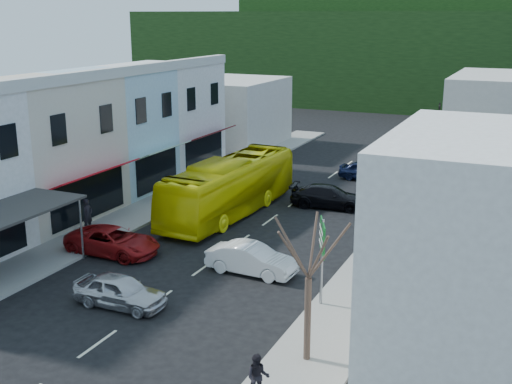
% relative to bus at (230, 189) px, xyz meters
% --- Properties ---
extents(ground, '(120.00, 120.00, 0.00)m').
position_rel_bus_xyz_m(ground, '(2.66, -8.14, -1.55)').
color(ground, black).
rests_on(ground, ground).
extents(sidewalk_left, '(3.00, 52.00, 0.15)m').
position_rel_bus_xyz_m(sidewalk_left, '(-4.84, 1.86, -1.48)').
color(sidewalk_left, gray).
rests_on(sidewalk_left, ground).
extents(sidewalk_right, '(3.00, 52.00, 0.15)m').
position_rel_bus_xyz_m(sidewalk_right, '(10.16, 1.86, -1.48)').
color(sidewalk_right, gray).
rests_on(sidewalk_right, ground).
extents(shopfront_row, '(8.25, 30.00, 8.00)m').
position_rel_bus_xyz_m(shopfront_row, '(-9.84, -3.14, 2.45)').
color(shopfront_row, beige).
rests_on(shopfront_row, ground).
extents(distant_block_left, '(8.00, 10.00, 6.00)m').
position_rel_bus_xyz_m(distant_block_left, '(-9.34, 18.86, 1.45)').
color(distant_block_left, '#B7B2A8').
rests_on(distant_block_left, ground).
extents(distant_block_right, '(8.00, 12.00, 7.00)m').
position_rel_bus_xyz_m(distant_block_right, '(13.66, 21.86, 1.95)').
color(distant_block_right, '#B7B2A8').
rests_on(distant_block_right, ground).
extents(hillside, '(80.00, 26.00, 14.00)m').
position_rel_bus_xyz_m(hillside, '(1.20, 56.95, 5.18)').
color(hillside, black).
rests_on(hillside, ground).
extents(bus, '(3.01, 11.70, 3.10)m').
position_rel_bus_xyz_m(bus, '(0.00, 0.00, 0.00)').
color(bus, yellow).
rests_on(bus, ground).
extents(car_silver, '(4.42, 1.86, 1.40)m').
position_rel_bus_xyz_m(car_silver, '(1.55, -13.20, -0.85)').
color(car_silver, silver).
rests_on(car_silver, ground).
extents(car_white, '(4.47, 1.99, 1.40)m').
position_rel_bus_xyz_m(car_white, '(4.99, -7.84, -0.85)').
color(car_white, silver).
rests_on(car_white, ground).
extents(car_red, '(4.61, 1.93, 1.40)m').
position_rel_bus_xyz_m(car_red, '(-2.34, -8.40, -0.85)').
color(car_red, maroon).
rests_on(car_red, ground).
extents(car_black_near, '(4.67, 2.32, 1.40)m').
position_rel_bus_xyz_m(car_black_near, '(4.96, 3.73, -0.85)').
color(car_black_near, black).
rests_on(car_black_near, ground).
extents(car_navy_mid, '(4.53, 2.14, 1.40)m').
position_rel_bus_xyz_m(car_navy_mid, '(5.38, 11.27, -0.85)').
color(car_navy_mid, black).
rests_on(car_navy_mid, ground).
extents(pedestrian_left, '(0.42, 0.62, 1.70)m').
position_rel_bus_xyz_m(pedestrian_left, '(-5.45, -6.40, -0.55)').
color(pedestrian_left, black).
rests_on(pedestrian_left, sidewalk_left).
extents(pedestrian_right, '(0.81, 0.67, 1.70)m').
position_rel_bus_xyz_m(pedestrian_right, '(9.48, -17.12, -0.55)').
color(pedestrian_right, black).
rests_on(pedestrian_right, sidewalk_right).
extents(direction_sign, '(1.43, 1.83, 3.76)m').
position_rel_bus_xyz_m(direction_sign, '(9.06, -9.89, 0.33)').
color(direction_sign, '#095318').
rests_on(direction_sign, ground).
extents(street_tree, '(2.73, 2.73, 6.25)m').
position_rel_bus_xyz_m(street_tree, '(10.02, -14.23, 1.58)').
color(street_tree, '#34261F').
rests_on(street_tree, ground).
extents(traffic_signal, '(0.89, 1.16, 4.74)m').
position_rel_bus_xyz_m(traffic_signal, '(8.83, 20.15, 0.82)').
color(traffic_signal, black).
rests_on(traffic_signal, ground).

